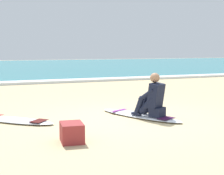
{
  "coord_description": "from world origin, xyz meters",
  "views": [
    {
      "loc": [
        -3.07,
        -6.55,
        1.54
      ],
      "look_at": [
        0.19,
        1.33,
        0.55
      ],
      "focal_mm": 53.82,
      "sensor_mm": 36.0,
      "label": 1
    }
  ],
  "objects_px": {
    "beach_bag": "(72,132)",
    "surfboard_main": "(140,115)",
    "surfer_seated": "(153,100)",
    "surfboard_spare_near": "(15,120)"
  },
  "relations": [
    {
      "from": "surfboard_main",
      "to": "surfer_seated",
      "type": "xyz_separation_m",
      "value": [
        0.13,
        -0.34,
        0.4
      ]
    },
    {
      "from": "beach_bag",
      "to": "surfboard_spare_near",
      "type": "bearing_deg",
      "value": 109.55
    },
    {
      "from": "beach_bag",
      "to": "surfboard_main",
      "type": "bearing_deg",
      "value": 35.36
    },
    {
      "from": "surfer_seated",
      "to": "surfboard_spare_near",
      "type": "relative_size",
      "value": 0.55
    },
    {
      "from": "surfboard_spare_near",
      "to": "surfboard_main",
      "type": "bearing_deg",
      "value": -11.61
    },
    {
      "from": "surfer_seated",
      "to": "surfboard_main",
      "type": "bearing_deg",
      "value": 111.66
    },
    {
      "from": "surfboard_spare_near",
      "to": "beach_bag",
      "type": "distance_m",
      "value": 2.09
    },
    {
      "from": "surfer_seated",
      "to": "surfboard_spare_near",
      "type": "distance_m",
      "value": 2.98
    },
    {
      "from": "surfer_seated",
      "to": "beach_bag",
      "type": "distance_m",
      "value": 2.39
    },
    {
      "from": "surfer_seated",
      "to": "surfboard_spare_near",
      "type": "xyz_separation_m",
      "value": [
        -2.82,
        0.89,
        -0.4
      ]
    }
  ]
}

